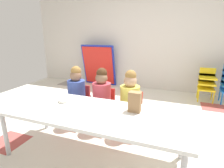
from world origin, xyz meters
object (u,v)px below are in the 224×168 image
at_px(folded_activity_table, 99,65).
at_px(paper_plate_near_edge, 63,102).
at_px(seated_child_far_right, 130,97).
at_px(craft_table, 92,114).
at_px(seated_child_middle_seat, 102,94).
at_px(donut_powdered_on_plate, 63,100).
at_px(seated_child_near_camera, 77,90).
at_px(paper_bag_brown, 135,102).
at_px(kid_chair_yellow_stack, 207,82).

bearing_deg(folded_activity_table, paper_plate_near_edge, -73.93).
distance_m(seated_child_far_right, paper_plate_near_edge, 0.87).
relative_size(craft_table, seated_child_middle_seat, 2.24).
bearing_deg(donut_powdered_on_plate, craft_table, -12.27).
bearing_deg(seated_child_near_camera, donut_powdered_on_plate, -75.75).
height_order(seated_child_near_camera, paper_bag_brown, seated_child_near_camera).
distance_m(paper_bag_brown, donut_powdered_on_plate, 0.87).
bearing_deg(seated_child_middle_seat, folded_activity_table, 116.01).
xyz_separation_m(craft_table, kid_chair_yellow_stack, (1.39, 2.48, -0.14)).
xyz_separation_m(paper_plate_near_edge, donut_powdered_on_plate, (0.00, 0.00, 0.02)).
relative_size(folded_activity_table, paper_plate_near_edge, 6.04).
xyz_separation_m(seated_child_far_right, folded_activity_table, (-1.46, 2.15, -0.02)).
height_order(craft_table, paper_plate_near_edge, paper_plate_near_edge).
distance_m(seated_child_far_right, donut_powdered_on_plate, 0.87).
relative_size(seated_child_near_camera, seated_child_middle_seat, 1.00).
relative_size(craft_table, kid_chair_yellow_stack, 3.03).
distance_m(kid_chair_yellow_stack, donut_powdered_on_plate, 3.01).
relative_size(paper_bag_brown, paper_plate_near_edge, 1.22).
bearing_deg(craft_table, seated_child_near_camera, 132.48).
bearing_deg(paper_bag_brown, seated_child_near_camera, 154.99).
relative_size(craft_table, donut_powdered_on_plate, 16.52).
xyz_separation_m(folded_activity_table, paper_plate_near_edge, (0.77, -2.67, 0.04)).
bearing_deg(paper_bag_brown, craft_table, -160.74).
relative_size(seated_child_middle_seat, kid_chair_yellow_stack, 1.35).
distance_m(seated_child_near_camera, paper_plate_near_edge, 0.54).
distance_m(seated_child_middle_seat, paper_bag_brown, 0.76).
distance_m(seated_child_near_camera, seated_child_far_right, 0.82).
xyz_separation_m(seated_child_far_right, paper_bag_brown, (0.18, -0.47, 0.13)).
distance_m(seated_child_near_camera, kid_chair_yellow_stack, 2.71).
bearing_deg(donut_powdered_on_plate, seated_child_far_right, 37.21).
xyz_separation_m(seated_child_far_right, donut_powdered_on_plate, (-0.69, -0.52, 0.05)).
relative_size(seated_child_middle_seat, paper_plate_near_edge, 5.10).
xyz_separation_m(seated_child_middle_seat, paper_bag_brown, (0.59, -0.47, 0.13)).
xyz_separation_m(seated_child_near_camera, paper_plate_near_edge, (0.13, -0.52, 0.02)).
distance_m(paper_bag_brown, paper_plate_near_edge, 0.88).
height_order(kid_chair_yellow_stack, paper_bag_brown, paper_bag_brown).
xyz_separation_m(seated_child_far_right, paper_plate_near_edge, (-0.69, -0.52, 0.02)).
height_order(seated_child_near_camera, folded_activity_table, folded_activity_table).
height_order(seated_child_far_right, paper_plate_near_edge, seated_child_far_right).
distance_m(seated_child_near_camera, seated_child_middle_seat, 0.41).
distance_m(craft_table, seated_child_far_right, 0.67).
bearing_deg(paper_plate_near_edge, seated_child_near_camera, 104.25).
distance_m(craft_table, kid_chair_yellow_stack, 2.85).
distance_m(folded_activity_table, paper_plate_near_edge, 2.78).
xyz_separation_m(seated_child_middle_seat, seated_child_far_right, (0.41, 0.00, 0.00)).
height_order(seated_child_middle_seat, paper_bag_brown, seated_child_middle_seat).
xyz_separation_m(kid_chair_yellow_stack, paper_bag_brown, (-0.96, -2.33, 0.29)).
distance_m(kid_chair_yellow_stack, folded_activity_table, 2.62).
xyz_separation_m(folded_activity_table, paper_bag_brown, (1.64, -2.62, 0.15)).
bearing_deg(paper_bag_brown, seated_child_far_right, 110.75).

